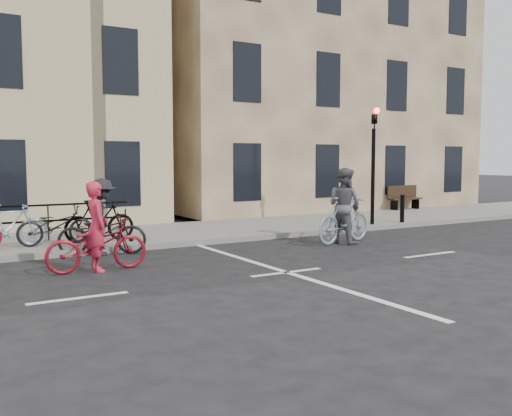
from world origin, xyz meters
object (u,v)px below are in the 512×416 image
traffic_light (374,151)px  bench (404,196)px  cyclist_pink (97,240)px  cyclist_dark (102,225)px  cyclist_grey (344,213)px

traffic_light → bench: traffic_light is taller
bench → cyclist_pink: bearing=-158.1°
bench → cyclist_dark: bearing=-164.1°
traffic_light → cyclist_pink: traffic_light is taller
traffic_light → cyclist_pink: bearing=-166.3°
traffic_light → cyclist_pink: 9.78m
cyclist_pink → cyclist_grey: (6.61, 0.39, 0.18)m
cyclist_grey → cyclist_dark: bearing=64.2°
traffic_light → cyclist_dark: 8.89m
traffic_light → cyclist_dark: (-8.70, -0.44, -1.76)m
bench → cyclist_pink: 15.22m
cyclist_dark → cyclist_pink: bearing=179.9°
bench → cyclist_grey: size_ratio=0.75×
cyclist_grey → bench: bearing=-67.1°
traffic_light → cyclist_grey: 3.70m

